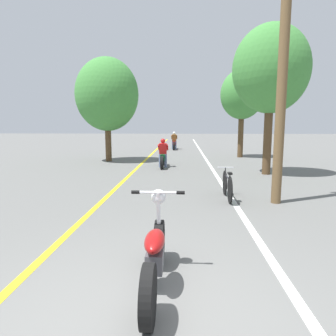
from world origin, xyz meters
The scene contains 11 objects.
ground_plane centered at (0.00, 0.00, 0.00)m, with size 120.00×120.00×0.00m, color #60605E.
lane_stripe_center centered at (-1.70, 12.69, 0.00)m, with size 0.14×48.00×0.01m, color yellow.
lane_stripe_edge centered at (1.70, 12.69, 0.00)m, with size 0.14×48.00×0.01m, color white.
utility_pole centered at (2.76, 4.86, 3.79)m, with size 1.10×0.24×7.39m.
roadside_tree_right_near centered at (3.72, 9.32, 4.04)m, with size 2.91×2.62×5.75m.
roadside_tree_right_far centered at (3.84, 15.55, 3.69)m, with size 2.53×2.28×5.18m.
roadside_tree_left centered at (-3.63, 13.22, 3.51)m, with size 3.31×2.98×5.43m.
motorcycle_foreground centered at (0.06, 0.74, 0.43)m, with size 0.71×1.99×1.11m.
motorcycle_rider_lead centered at (-0.54, 11.09, 0.51)m, with size 0.50×1.96×1.33m.
motorcycle_rider_far centered at (-0.32, 20.99, 0.53)m, with size 0.50×2.17×1.40m.
bicycle_parked centered at (1.58, 5.22, 0.37)m, with size 0.44×1.64×0.80m.
Camera 1 is at (0.39, -2.69, 1.99)m, focal length 32.00 mm.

